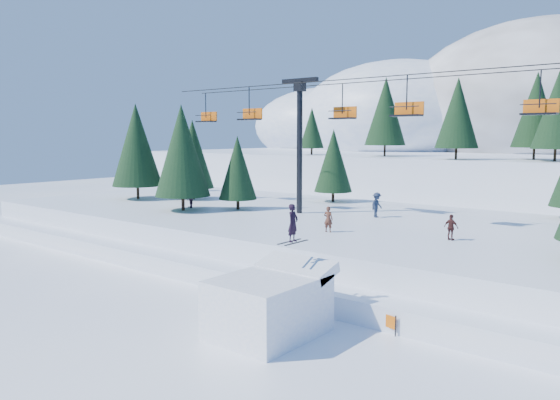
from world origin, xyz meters
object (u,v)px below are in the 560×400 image
Objects in this scene: chairlift at (418,123)px; banner_near at (372,315)px; banner_far at (548,351)px; jump_kicker at (270,303)px.

chairlift reaches higher than banner_near.
banner_near is (3.96, -12.81, -8.78)m from chairlift.
jump_kicker is at bearing -158.02° from banner_far.
jump_kicker is at bearing -86.55° from chairlift.
chairlift is (-0.98, 16.30, 7.96)m from jump_kicker.
chairlift is 16.02m from banner_near.
chairlift is at bearing 107.18° from banner_near.
jump_kicker reaches higher than banner_far.
banner_near and banner_far have the same top height.
banner_near is (2.98, 3.49, -0.82)m from jump_kicker.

